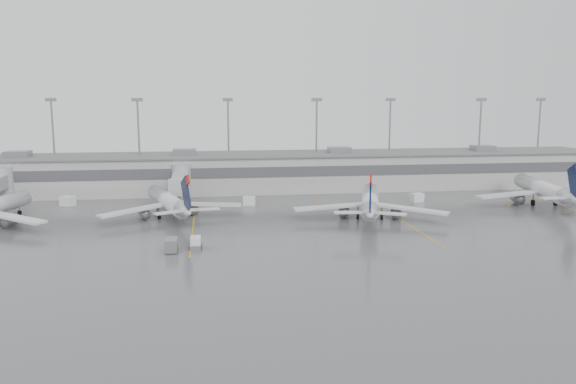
{
  "coord_description": "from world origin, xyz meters",
  "views": [
    {
      "loc": [
        -14.66,
        -67.67,
        20.44
      ],
      "look_at": [
        -1.72,
        24.0,
        5.0
      ],
      "focal_mm": 35.0,
      "sensor_mm": 36.0,
      "label": 1
    }
  ],
  "objects": [
    {
      "name": "gse_loader",
      "position": [
        -22.04,
        44.48,
        1.03
      ],
      "size": [
        2.51,
        3.55,
        2.06
      ],
      "primitive_type": "cube",
      "rotation": [
        0.0,
        0.0,
        0.14
      ],
      "color": "slate",
      "rests_on": "ground"
    },
    {
      "name": "stand_markings",
      "position": [
        -0.0,
        24.0,
        0.01
      ],
      "size": [
        105.25,
        40.0,
        0.01
      ],
      "color": "#CC970C",
      "rests_on": "ground"
    },
    {
      "name": "light_masts",
      "position": [
        0.0,
        63.75,
        12.03
      ],
      "size": [
        142.4,
        8.0,
        20.6
      ],
      "color": "gray",
      "rests_on": "ground"
    },
    {
      "name": "cone_d",
      "position": [
        42.33,
        32.11,
        0.35
      ],
      "size": [
        0.44,
        0.44,
        0.69
      ],
      "primitive_type": "cone",
      "color": "orange",
      "rests_on": "ground"
    },
    {
      "name": "jet_bridge_right",
      "position": [
        -20.5,
        45.72,
        3.87
      ],
      "size": [
        4.0,
        17.2,
        7.0
      ],
      "color": "#939698",
      "rests_on": "ground"
    },
    {
      "name": "gse_uld_b",
      "position": [
        -7.15,
        39.42,
        0.83
      ],
      "size": [
        2.57,
        1.93,
        1.65
      ],
      "primitive_type": "cube",
      "rotation": [
        0.0,
        0.0,
        -0.17
      ],
      "color": "white",
      "rests_on": "ground"
    },
    {
      "name": "baggage_tug",
      "position": [
        -16.78,
        8.44,
        0.64
      ],
      "size": [
        1.69,
        2.59,
        1.65
      ],
      "rotation": [
        0.0,
        0.0,
        -0.01
      ],
      "color": "white",
      "rests_on": "ground"
    },
    {
      "name": "terminal",
      "position": [
        -0.01,
        57.98,
        4.17
      ],
      "size": [
        152.0,
        17.0,
        9.45
      ],
      "color": "#A09F9B",
      "rests_on": "ground"
    },
    {
      "name": "gse_uld_c",
      "position": [
        26.45,
        38.34,
        0.86
      ],
      "size": [
        2.75,
        2.18,
        1.71
      ],
      "primitive_type": "cube",
      "rotation": [
        0.0,
        0.0,
        0.26
      ],
      "color": "white",
      "rests_on": "ground"
    },
    {
      "name": "jet_far_right",
      "position": [
        49.53,
        31.61,
        3.1
      ],
      "size": [
        26.98,
        30.53,
        9.98
      ],
      "rotation": [
        0.0,
        0.0,
        -0.2
      ],
      "color": "silver",
      "rests_on": "ground"
    },
    {
      "name": "cone_c",
      "position": [
        6.4,
        39.91,
        0.37
      ],
      "size": [
        0.46,
        0.46,
        0.74
      ],
      "primitive_type": "cone",
      "color": "orange",
      "rests_on": "ground"
    },
    {
      "name": "ground",
      "position": [
        0.0,
        0.0,
        0.0
      ],
      "size": [
        260.0,
        260.0,
        0.0
      ],
      "primitive_type": "plane",
      "color": "#4D4D50",
      "rests_on": "ground"
    },
    {
      "name": "baggage_cart",
      "position": [
        -19.98,
        7.24,
        0.93
      ],
      "size": [
        1.62,
        2.8,
        1.79
      ],
      "rotation": [
        0.0,
        0.0,
        -0.01
      ],
      "color": "slate",
      "rests_on": "ground"
    },
    {
      "name": "cone_b",
      "position": [
        -27.65,
        34.77,
        0.3
      ],
      "size": [
        0.38,
        0.38,
        0.6
      ],
      "primitive_type": "cone",
      "color": "orange",
      "rests_on": "ground"
    },
    {
      "name": "jet_mid_right",
      "position": [
        12.55,
        24.15,
        2.96
      ],
      "size": [
        25.2,
        28.66,
        9.52
      ],
      "rotation": [
        0.0,
        0.0,
        -0.29
      ],
      "color": "silver",
      "rests_on": "ground"
    },
    {
      "name": "jet_mid_left",
      "position": [
        -21.72,
        29.92,
        2.82
      ],
      "size": [
        23.9,
        27.21,
        9.08
      ],
      "rotation": [
        0.0,
        0.0,
        0.3
      ],
      "color": "silver",
      "rests_on": "ground"
    },
    {
      "name": "gse_uld_a",
      "position": [
        -41.97,
        43.78,
        0.92
      ],
      "size": [
        3.09,
        2.66,
        1.85
      ],
      "primitive_type": "cube",
      "rotation": [
        0.0,
        0.0,
        -0.43
      ],
      "color": "white",
      "rests_on": "ground"
    }
  ]
}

